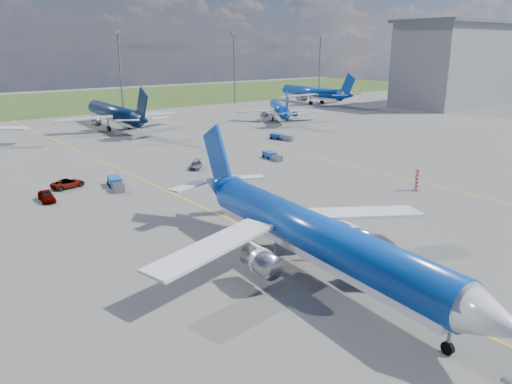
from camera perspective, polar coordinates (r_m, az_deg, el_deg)
ground at (r=45.14m, az=7.22°, el=-7.72°), size 400.00×400.00×0.00m
taxiway_lines at (r=66.37m, az=-9.84°, el=0.07°), size 60.25×160.00×0.02m
floodlight_masts at (r=144.38m, az=-22.74°, el=12.79°), size 202.20×0.50×22.70m
terminal_building at (r=174.06m, az=21.84°, el=13.44°), size 42.00×22.00×26.00m
warning_post at (r=68.75m, az=17.91°, el=1.36°), size 0.50×0.50×3.00m
bg_jet_n at (r=121.26m, az=-15.76°, el=7.01°), size 31.93×40.69×10.23m
bg_jet_ne at (r=131.44m, az=2.67°, el=8.27°), size 37.10×39.16×8.17m
bg_jet_ene at (r=170.93m, az=6.35°, el=10.04°), size 32.72×41.32×10.26m
main_airliner at (r=42.20m, az=6.73°, el=-9.48°), size 33.37×41.67×10.19m
uld_container at (r=41.09m, az=12.33°, el=-9.15°), size 2.09×2.45×1.75m
service_car_a at (r=66.30m, az=-22.83°, el=-0.42°), size 1.89×4.05×1.34m
service_car_b at (r=71.57m, az=-20.68°, el=0.94°), size 4.80×2.92×1.25m
service_car_c at (r=78.20m, az=-6.89°, el=3.09°), size 3.81×4.09×1.16m
baggage_tug_w at (r=84.33m, az=1.84°, el=4.11°), size 2.10×4.99×1.09m
baggage_tug_c at (r=69.55m, az=-15.70°, el=0.92°), size 2.72×5.68×1.23m
baggage_tug_e at (r=102.22m, az=2.87°, el=6.27°), size 2.48×5.37×1.17m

